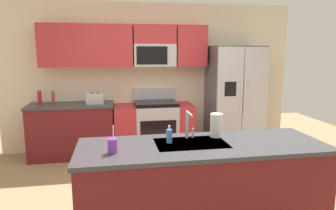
# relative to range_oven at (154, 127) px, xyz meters

# --- Properties ---
(ground_plane) EXTENTS (9.00, 9.00, 0.00)m
(ground_plane) POSITION_rel_range_oven_xyz_m (-0.00, -1.80, -0.44)
(ground_plane) COLOR #997A56
(ground_plane) RESTS_ON ground
(kitchen_wall_unit) EXTENTS (5.20, 0.43, 2.60)m
(kitchen_wall_unit) POSITION_rel_range_oven_xyz_m (-0.15, 0.28, 1.03)
(kitchen_wall_unit) COLOR beige
(kitchen_wall_unit) RESTS_ON ground
(back_counter) EXTENTS (1.38, 0.63, 0.90)m
(back_counter) POSITION_rel_range_oven_xyz_m (-1.38, -0.00, 0.01)
(back_counter) COLOR maroon
(back_counter) RESTS_ON ground
(range_oven) EXTENTS (1.36, 0.61, 1.10)m
(range_oven) POSITION_rel_range_oven_xyz_m (0.00, 0.00, 0.00)
(range_oven) COLOR #B7BABF
(range_oven) RESTS_ON ground
(refrigerator) EXTENTS (0.90, 0.76, 1.85)m
(refrigerator) POSITION_rel_range_oven_xyz_m (1.44, -0.07, 0.48)
(refrigerator) COLOR #4C4F54
(refrigerator) RESTS_ON ground
(island_counter) EXTENTS (2.35, 0.83, 0.90)m
(island_counter) POSITION_rel_range_oven_xyz_m (0.14, -2.50, 0.01)
(island_counter) COLOR maroon
(island_counter) RESTS_ON ground
(toaster) EXTENTS (0.28, 0.16, 0.18)m
(toaster) POSITION_rel_range_oven_xyz_m (-0.98, -0.05, 0.55)
(toaster) COLOR #B7BABF
(toaster) RESTS_ON back_counter
(pepper_mill) EXTENTS (0.05, 0.05, 0.22)m
(pepper_mill) POSITION_rel_range_oven_xyz_m (-1.65, -0.00, 0.57)
(pepper_mill) COLOR #B2332D
(pepper_mill) RESTS_ON back_counter
(bottle_red) EXTENTS (0.07, 0.07, 0.23)m
(bottle_red) POSITION_rel_range_oven_xyz_m (-1.87, 0.04, 0.57)
(bottle_red) COLOR red
(bottle_red) RESTS_ON back_counter
(sink_faucet) EXTENTS (0.08, 0.21, 0.28)m
(sink_faucet) POSITION_rel_range_oven_xyz_m (0.05, -2.31, 0.62)
(sink_faucet) COLOR #B7BABF
(sink_faucet) RESTS_ON island_counter
(drink_cup_purple) EXTENTS (0.08, 0.08, 0.25)m
(drink_cup_purple) POSITION_rel_range_oven_xyz_m (-0.70, -2.62, 0.52)
(drink_cup_purple) COLOR purple
(drink_cup_purple) RESTS_ON island_counter
(soap_dispenser) EXTENTS (0.06, 0.06, 0.17)m
(soap_dispenser) POSITION_rel_range_oven_xyz_m (-0.16, -2.41, 0.53)
(soap_dispenser) COLOR #4C8CD8
(soap_dispenser) RESTS_ON island_counter
(paper_towel_roll) EXTENTS (0.12, 0.12, 0.24)m
(paper_towel_roll) POSITION_rel_range_oven_xyz_m (0.35, -2.28, 0.58)
(paper_towel_roll) COLOR white
(paper_towel_roll) RESTS_ON island_counter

